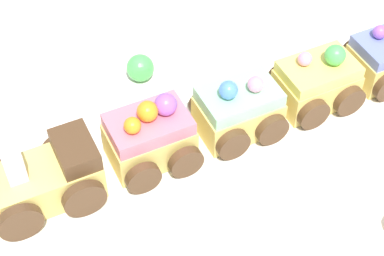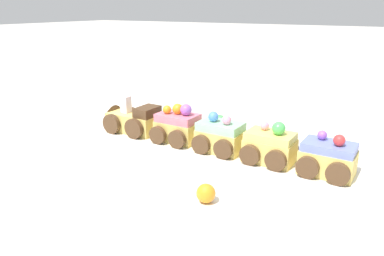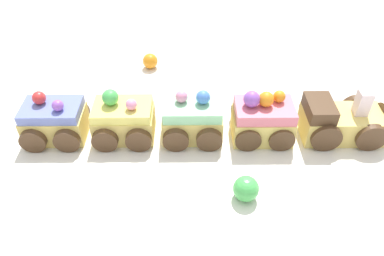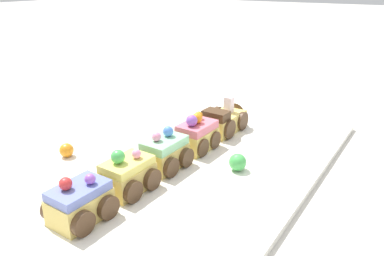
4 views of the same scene
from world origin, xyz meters
The scene contains 9 objects.
ground_plane centered at (0.00, 0.00, 0.00)m, with size 10.00×10.00×0.00m, color beige.
display_board centered at (0.00, 0.00, 0.01)m, with size 0.72×0.45×0.01m, color white.
cake_train_locomotive centered at (0.18, 0.00, 0.04)m, with size 0.13×0.07×0.07m.
cake_car_strawberry centered at (0.06, 0.00, 0.04)m, with size 0.08×0.07×0.07m.
cake_car_mint centered at (-0.03, 0.01, 0.04)m, with size 0.08×0.07×0.07m.
cake_car_lemon centered at (-0.12, 0.01, 0.04)m, with size 0.08×0.07×0.07m.
cake_car_blueberry centered at (-0.21, 0.01, 0.04)m, with size 0.08×0.07×0.07m.
gumball_green centered at (0.03, -0.10, 0.03)m, with size 0.03×0.03×0.03m, color #4CBC56.
gumball_orange centered at (-0.10, 0.18, 0.02)m, with size 0.03×0.03×0.03m, color orange.
Camera 2 is at (-0.30, 0.56, 0.25)m, focal length 35.00 mm.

